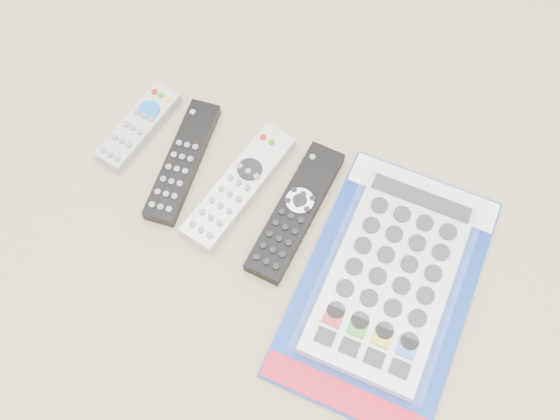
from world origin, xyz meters
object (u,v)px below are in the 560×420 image
at_px(remote_silver_dvd, 239,187).
at_px(jumbo_remote_packaged, 391,277).
at_px(remote_small_grey, 139,127).
at_px(remote_large_black, 296,211).
at_px(remote_slim_black, 183,161).

height_order(remote_silver_dvd, jumbo_remote_packaged, jumbo_remote_packaged).
distance_m(remote_small_grey, remote_silver_dvd, 0.19).
xyz_separation_m(remote_small_grey, jumbo_remote_packaged, (0.43, -0.08, 0.01)).
bearing_deg(jumbo_remote_packaged, remote_silver_dvd, 169.23).
height_order(remote_small_grey, jumbo_remote_packaged, jumbo_remote_packaged).
relative_size(remote_small_grey, jumbo_remote_packaged, 0.44).
bearing_deg(remote_large_black, remote_silver_dvd, -179.44).
relative_size(remote_silver_dvd, jumbo_remote_packaged, 0.61).
bearing_deg(remote_small_grey, remote_silver_dvd, -1.79).
bearing_deg(remote_silver_dvd, remote_large_black, 8.06).
distance_m(remote_silver_dvd, jumbo_remote_packaged, 0.25).
distance_m(remote_slim_black, jumbo_remote_packaged, 0.34).
relative_size(remote_slim_black, jumbo_remote_packaged, 0.58).
height_order(remote_small_grey, remote_slim_black, same).
distance_m(remote_small_grey, remote_large_black, 0.28).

